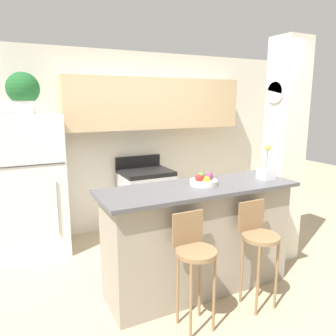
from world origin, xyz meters
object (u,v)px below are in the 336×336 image
at_px(stove_range, 146,201).
at_px(potted_plant_on_fridge, 23,91).
at_px(orchid_vase, 266,170).
at_px(fruit_bowl, 204,181).
at_px(bar_stool_left, 194,254).
at_px(refrigerator, 31,186).
at_px(bar_stool_right, 258,239).

distance_m(stove_range, potted_plant_on_fridge, 2.13).
xyz_separation_m(orchid_vase, fruit_bowl, (-0.71, 0.09, -0.05)).
relative_size(stove_range, bar_stool_left, 1.10).
xyz_separation_m(stove_range, bar_stool_left, (-0.44, -2.07, 0.18)).
xyz_separation_m(refrigerator, bar_stool_left, (1.06, -2.04, -0.21)).
bearing_deg(stove_range, potted_plant_on_fridge, -179.07).
height_order(refrigerator, fruit_bowl, refrigerator).
height_order(refrigerator, bar_stool_left, refrigerator).
bearing_deg(orchid_vase, bar_stool_right, -137.23).
xyz_separation_m(stove_range, fruit_bowl, (-0.05, -1.57, 0.65)).
bearing_deg(orchid_vase, refrigerator, 142.80).
bearing_deg(orchid_vase, potted_plant_on_fridge, 142.80).
height_order(orchid_vase, fruit_bowl, orchid_vase).
bearing_deg(orchid_vase, fruit_bowl, 172.61).
bearing_deg(fruit_bowl, orchid_vase, -7.39).
relative_size(refrigerator, bar_stool_left, 1.77).
height_order(refrigerator, potted_plant_on_fridge, potted_plant_on_fridge).
relative_size(stove_range, potted_plant_on_fridge, 2.28).
bearing_deg(potted_plant_on_fridge, orchid_vase, -37.20).
bearing_deg(refrigerator, bar_stool_right, -49.75).
xyz_separation_m(refrigerator, stove_range, (1.50, 0.02, -0.40)).
xyz_separation_m(potted_plant_on_fridge, orchid_vase, (2.16, -1.64, -0.82)).
bearing_deg(bar_stool_right, bar_stool_left, 180.00).
relative_size(stove_range, fruit_bowl, 4.01).
distance_m(bar_stool_left, bar_stool_right, 0.67).
distance_m(potted_plant_on_fridge, orchid_vase, 2.84).
height_order(bar_stool_left, potted_plant_on_fridge, potted_plant_on_fridge).
relative_size(stove_range, bar_stool_right, 1.10).
distance_m(orchid_vase, fruit_bowl, 0.72).
distance_m(refrigerator, bar_stool_left, 2.31).
bearing_deg(potted_plant_on_fridge, stove_range, 0.93).
height_order(stove_range, fruit_bowl, fruit_bowl).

